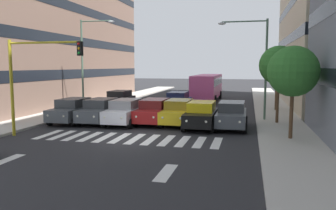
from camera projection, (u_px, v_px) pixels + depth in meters
ground_plane at (128, 138)px, 19.08m from camera, size 180.00×180.00×0.00m
sidewalk_left at (292, 145)px, 17.09m from camera, size 3.24×90.00×0.15m
building_right_block_0 at (55, 29)px, 37.64m from camera, size 8.32×29.58×16.22m
crosswalk_markings at (128, 138)px, 19.08m from camera, size 10.35×2.80×0.01m
lane_arrow_0 at (166, 173)px, 12.95m from camera, size 0.50×2.20×0.01m
lane_arrow_1 at (5, 161)px, 14.57m from camera, size 0.50×2.20×0.01m
car_0 at (232, 115)px, 22.07m from camera, size 2.02×4.44×1.72m
car_1 at (201, 115)px, 22.13m from camera, size 2.02×4.44×1.72m
car_2 at (179, 112)px, 23.43m from camera, size 2.02×4.44×1.72m
car_3 at (154, 111)px, 23.85m from camera, size 2.02×4.44×1.72m
car_4 at (125, 112)px, 23.64m from camera, size 2.02×4.44×1.72m
car_5 at (100, 111)px, 24.12m from camera, size 2.02×4.44×1.72m
car_6 at (73, 110)px, 24.37m from camera, size 2.02×4.44×1.72m
car_row2_0 at (178, 101)px, 30.52m from camera, size 2.02×4.44×1.72m
car_row2_1 at (119, 100)px, 32.12m from camera, size 2.02×4.44×1.72m
bus_behind_traffic at (207, 85)px, 39.24m from camera, size 2.78×10.50×3.00m
traffic_light_gantry at (31, 71)px, 19.14m from camera, size 4.55×0.36×5.50m
street_lamp_left at (258, 58)px, 24.57m from camera, size 3.55×0.28×7.20m
street_lamp_right at (87, 56)px, 29.64m from camera, size 3.12×0.28×7.83m
street_tree_0 at (293, 72)px, 18.02m from camera, size 2.69×2.69×4.94m
street_tree_1 at (279, 65)px, 23.11m from camera, size 2.63×2.63×5.24m
street_tree_2 at (277, 74)px, 30.07m from camera, size 1.96×1.96×4.17m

